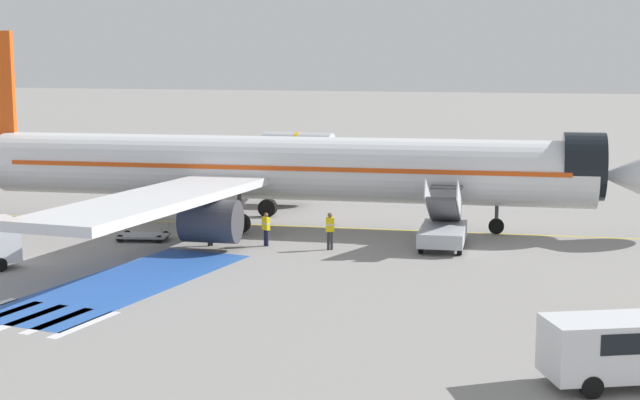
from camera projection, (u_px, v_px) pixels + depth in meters
name	position (u px, v px, depth m)	size (l,w,h in m)	color
ground_plane	(264.00, 221.00, 52.58)	(600.00, 600.00, 0.00)	gray
apron_leadline_yellow	(282.00, 226.00, 51.07)	(0.20, 78.42, 0.01)	gold
apron_stand_patch_blue	(125.00, 283.00, 37.41)	(4.56, 13.83, 0.01)	#2856A8
apron_walkway_bar_2	(6.00, 313.00, 32.72)	(0.44, 3.60, 0.01)	silver
apron_walkway_bar_3	(31.00, 317.00, 32.24)	(0.44, 3.60, 0.01)	silver
apron_walkway_bar_4	(58.00, 321.00, 31.77)	(0.44, 3.60, 0.01)	silver
apron_walkway_bar_5	(85.00, 324.00, 31.29)	(0.44, 3.60, 0.01)	silver
airliner	(269.00, 168.00, 50.74)	(43.57, 36.38, 11.17)	silver
boarding_stairs_forward	(443.00, 229.00, 44.79)	(3.13, 5.51, 3.69)	#ADB2BA
fuel_tanker	(306.00, 153.00, 76.58)	(10.00, 3.13, 3.55)	#38383D
service_van_0	(631.00, 345.00, 25.14)	(5.11, 4.12, 1.97)	silver
baggage_cart	(143.00, 236.00, 46.66)	(2.94, 2.25, 0.87)	gray
ground_crew_0	(210.00, 226.00, 45.12)	(0.35, 0.48, 1.76)	black
ground_crew_1	(330.00, 228.00, 44.15)	(0.49, 0.38, 1.87)	#2D2D33
ground_crew_2	(266.00, 227.00, 45.10)	(0.49, 0.39, 1.71)	#191E38
traffic_cone_0	(39.00, 220.00, 51.16)	(0.60, 0.60, 0.67)	orange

